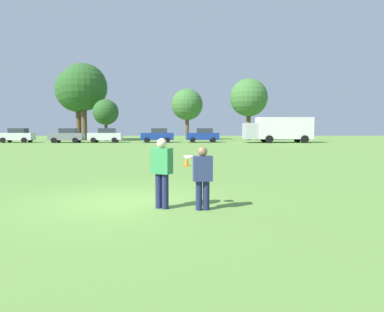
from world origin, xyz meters
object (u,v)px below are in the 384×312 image
(traffic_cone, at_px, (186,161))
(parked_car_near_left, at_px, (17,135))
(player_thrower, at_px, (162,169))
(player_defender, at_px, (203,175))
(parked_car_mid_left, at_px, (67,135))
(parked_car_center, at_px, (106,135))
(frisbee, at_px, (189,157))
(box_truck, at_px, (279,129))
(parked_car_near_right, at_px, (203,135))
(parked_car_mid_right, at_px, (158,135))

(traffic_cone, distance_m, parked_car_near_left, 36.27)
(player_thrower, bearing_deg, traffic_cone, 85.63)
(player_defender, distance_m, parked_car_mid_left, 41.54)
(parked_car_center, bearing_deg, parked_car_near_left, 178.47)
(player_defender, distance_m, parked_car_center, 40.45)
(parked_car_center, bearing_deg, frisbee, -75.90)
(player_thrower, relative_size, parked_car_center, 0.40)
(player_defender, relative_size, box_truck, 0.18)
(parked_car_mid_left, relative_size, parked_car_near_right, 1.00)
(parked_car_mid_right, bearing_deg, parked_car_center, -177.92)
(player_thrower, xyz_separation_m, traffic_cone, (0.75, 9.82, -0.72))
(parked_car_mid_left, relative_size, parked_car_center, 1.00)
(frisbee, bearing_deg, parked_car_mid_left, 110.70)
(frisbee, relative_size, box_truck, 0.03)
(parked_car_mid_left, bearing_deg, player_defender, -69.07)
(parked_car_center, distance_m, parked_car_near_right, 12.46)
(player_thrower, bearing_deg, player_defender, -11.81)
(parked_car_near_left, distance_m, parked_car_mid_right, 17.94)
(parked_car_mid_left, bearing_deg, parked_car_near_left, 174.00)
(player_thrower, xyz_separation_m, parked_car_mid_left, (-13.87, 38.60, -0.03))
(parked_car_near_left, relative_size, parked_car_mid_right, 1.00)
(parked_car_near_left, distance_m, parked_car_near_right, 23.75)
(frisbee, height_order, parked_car_mid_left, parked_car_mid_left)
(parked_car_center, xyz_separation_m, parked_car_mid_right, (6.64, 0.24, 0.00))
(traffic_cone, xyz_separation_m, box_truck, (12.12, 27.92, 1.52))
(player_thrower, distance_m, traffic_cone, 9.87)
(player_thrower, bearing_deg, parked_car_mid_right, 93.58)
(frisbee, relative_size, parked_car_near_left, 0.06)
(parked_car_near_left, relative_size, parked_car_mid_left, 1.00)
(box_truck, bearing_deg, parked_car_near_left, 177.33)
(player_thrower, relative_size, frisbee, 6.23)
(parked_car_mid_left, bearing_deg, parked_car_near_right, 2.08)
(player_thrower, distance_m, parked_car_center, 40.03)
(traffic_cone, xyz_separation_m, parked_car_near_left, (-21.14, 29.46, 0.69))
(frisbee, height_order, parked_car_center, parked_car_center)
(frisbee, xyz_separation_m, parked_car_near_right, (2.70, 39.08, -0.31))
(parked_car_near_right, xyz_separation_m, box_truck, (9.51, -1.49, 0.83))
(player_defender, bearing_deg, parked_car_near_right, 86.53)
(frisbee, xyz_separation_m, parked_car_center, (-9.76, 38.84, -0.31))
(parked_car_near_left, bearing_deg, box_truck, -2.67)
(parked_car_near_left, distance_m, parked_car_center, 11.30)
(player_defender, bearing_deg, parked_car_near_left, 118.41)
(parked_car_mid_left, bearing_deg, box_truck, -1.85)
(box_truck, bearing_deg, traffic_cone, -113.47)
(parked_car_mid_left, xyz_separation_m, box_truck, (26.74, -0.86, 0.83))
(parked_car_mid_left, height_order, parked_car_mid_right, same)
(frisbee, relative_size, parked_car_mid_right, 0.06)
(player_thrower, relative_size, parked_car_mid_left, 0.40)
(player_thrower, xyz_separation_m, frisbee, (0.66, 0.14, 0.29))
(traffic_cone, height_order, parked_car_mid_right, parked_car_mid_right)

